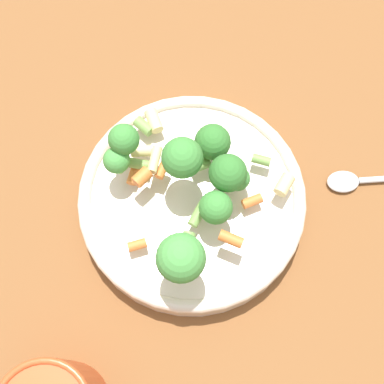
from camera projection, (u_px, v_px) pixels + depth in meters
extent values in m
plane|color=brown|center=(192.00, 206.00, 0.59)|extent=(3.00, 3.00, 0.00)
cylinder|color=beige|center=(192.00, 202.00, 0.58)|extent=(0.24, 0.24, 0.03)
torus|color=beige|center=(192.00, 197.00, 0.57)|extent=(0.24, 0.24, 0.01)
cylinder|color=#8CB766|center=(212.00, 151.00, 0.57)|extent=(0.01, 0.01, 0.01)
sphere|color=#33722D|center=(213.00, 142.00, 0.55)|extent=(0.04, 0.04, 0.04)
cylinder|color=#8CB766|center=(181.00, 265.00, 0.51)|extent=(0.02, 0.02, 0.02)
sphere|color=#479342|center=(181.00, 258.00, 0.48)|extent=(0.05, 0.05, 0.05)
cylinder|color=#8CB766|center=(118.00, 171.00, 0.55)|extent=(0.01, 0.01, 0.01)
sphere|color=#479342|center=(115.00, 164.00, 0.53)|extent=(0.03, 0.03, 0.03)
cylinder|color=#8CB766|center=(126.00, 148.00, 0.54)|extent=(0.01, 0.01, 0.01)
sphere|color=#3D8438|center=(124.00, 139.00, 0.53)|extent=(0.03, 0.03, 0.03)
cylinder|color=#8CB766|center=(183.00, 169.00, 0.54)|extent=(0.01, 0.01, 0.02)
sphere|color=#3D8438|center=(182.00, 158.00, 0.51)|extent=(0.04, 0.04, 0.04)
cylinder|color=#8CB766|center=(215.00, 213.00, 0.54)|extent=(0.01, 0.01, 0.01)
sphere|color=#3D8438|center=(216.00, 207.00, 0.52)|extent=(0.03, 0.03, 0.03)
cylinder|color=#8CB766|center=(236.00, 184.00, 0.56)|extent=(0.01, 0.01, 0.01)
sphere|color=#3D8438|center=(238.00, 178.00, 0.54)|extent=(0.03, 0.03, 0.03)
cylinder|color=#8CB766|center=(226.00, 181.00, 0.54)|extent=(0.01, 0.01, 0.01)
sphere|color=#33722D|center=(228.00, 173.00, 0.52)|extent=(0.04, 0.04, 0.04)
cylinder|color=#729E4C|center=(199.00, 213.00, 0.54)|extent=(0.02, 0.03, 0.01)
cylinder|color=orange|center=(252.00, 201.00, 0.55)|extent=(0.02, 0.02, 0.01)
cylinder|color=beige|center=(154.00, 121.00, 0.58)|extent=(0.03, 0.03, 0.01)
cylinder|color=orange|center=(137.00, 245.00, 0.53)|extent=(0.02, 0.02, 0.01)
cylinder|color=beige|center=(155.00, 160.00, 0.54)|extent=(0.01, 0.03, 0.01)
cylinder|color=orange|center=(133.00, 177.00, 0.56)|extent=(0.01, 0.02, 0.01)
cylinder|color=beige|center=(141.00, 151.00, 0.57)|extent=(0.02, 0.02, 0.01)
cylinder|color=#729E4C|center=(144.00, 126.00, 0.58)|extent=(0.02, 0.02, 0.01)
cylinder|color=beige|center=(284.00, 185.00, 0.55)|extent=(0.02, 0.02, 0.01)
cylinder|color=#729E4C|center=(187.00, 245.00, 0.51)|extent=(0.01, 0.02, 0.01)
cylinder|color=#729E4C|center=(139.00, 164.00, 0.56)|extent=(0.02, 0.01, 0.01)
cylinder|color=orange|center=(231.00, 239.00, 0.52)|extent=(0.02, 0.01, 0.01)
cylinder|color=#729E4C|center=(203.00, 165.00, 0.56)|extent=(0.02, 0.02, 0.01)
cylinder|color=#729E4C|center=(261.00, 160.00, 0.56)|extent=(0.02, 0.01, 0.01)
cylinder|color=orange|center=(142.00, 177.00, 0.54)|extent=(0.02, 0.02, 0.01)
cylinder|color=orange|center=(162.00, 169.00, 0.55)|extent=(0.01, 0.02, 0.01)
ellipsoid|color=silver|center=(343.00, 182.00, 0.60)|extent=(0.04, 0.04, 0.01)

